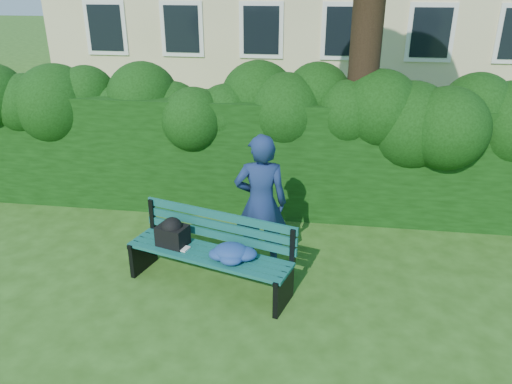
# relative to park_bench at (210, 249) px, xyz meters

# --- Properties ---
(ground) EXTENTS (80.00, 80.00, 0.00)m
(ground) POSITION_rel_park_bench_xyz_m (0.45, 0.14, -0.50)
(ground) COLOR #2A4F16
(ground) RESTS_ON ground
(hedge) EXTENTS (10.00, 1.00, 1.80)m
(hedge) POSITION_rel_park_bench_xyz_m (0.45, 2.34, 0.40)
(hedge) COLOR black
(hedge) RESTS_ON ground
(park_bench) EXTENTS (2.10, 1.11, 0.89)m
(park_bench) POSITION_rel_park_bench_xyz_m (0.00, 0.00, 0.00)
(park_bench) COLOR #115755
(park_bench) RESTS_ON ground
(man_reading) EXTENTS (0.71, 0.52, 1.80)m
(man_reading) POSITION_rel_park_bench_xyz_m (0.55, 0.51, 0.40)
(man_reading) COLOR navy
(man_reading) RESTS_ON ground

